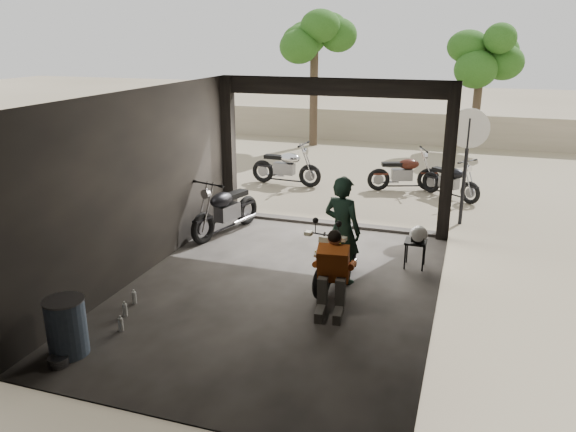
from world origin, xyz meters
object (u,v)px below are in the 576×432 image
Objects in this scene: main_bike at (336,255)px; outside_bike_a at (286,164)px; stool at (416,245)px; left_bike at (226,206)px; outside_bike_b at (404,170)px; mechanic at (332,276)px; oil_drum at (67,328)px; sign_post at (467,147)px; rider at (342,230)px; helmet at (419,234)px; outside_bike_c at (451,178)px.

main_bike is 0.89× the size of outside_bike_a.
outside_bike_a is 3.44× the size of stool.
outside_bike_b is (3.11, 4.69, -0.04)m from left_bike.
mechanic is at bearing -27.73° from left_bike.
main_bike is at bearing -16.82° from left_bike.
oil_drum is (0.00, -5.00, -0.22)m from left_bike.
outside_bike_a is 0.70× the size of sign_post.
rider reaches higher than helmet.
outside_bike_a is 6.36m from stool.
helmet is at bearing -146.63° from outside_bike_c.
outside_bike_b is at bearing 72.20° from oil_drum.
outside_bike_b is 3.25× the size of stool.
mechanic is 0.48× the size of sign_post.
outside_bike_c is at bearing 72.58° from mechanic.
outside_bike_a is 0.97× the size of rider.
sign_post reaches higher than oil_drum.
helmet is (1.23, 1.07, 0.14)m from main_bike.
main_bike is at bearing -136.23° from stool.
left_bike is 5.49× the size of helmet.
sign_post is at bearing -133.71° from outside_bike_c.
sign_post reaches higher than stool.
stool is at bearing -147.18° from outside_bike_c.
outside_bike_c is 4.80× the size of helmet.
left_bike is 1.14× the size of outside_bike_c.
outside_bike_c reaches higher than oil_drum.
outside_bike_a is at bearing 130.02° from stool.
stool is (4.09, -4.87, -0.16)m from outside_bike_a.
outside_bike_a reaches higher than helmet.
helmet is (0.93, -5.37, 0.10)m from outside_bike_b.
rider reaches higher than outside_bike_b.
helmet is (1.18, 0.93, -0.25)m from rider.
outside_bike_c is 2.43m from sign_post.
rider is at bearing 77.95° from main_bike.
mechanic is 3.74m from oil_drum.
oil_drum is at bearing 142.29° from outside_bike_b.
left_bike is 5.01m from oil_drum.
main_bike is 1.04m from mechanic.
outside_bike_c is (4.44, 0.05, -0.07)m from outside_bike_a.
outside_bike_a is at bearing -44.90° from rider.
rider is 2.35× the size of oil_drum.
stool is at bearing -120.45° from rider.
left_bike reaches higher than helmet.
oil_drum is (-2.87, -3.40, -0.53)m from rider.
outside_bike_b is at bearing -78.01° from outside_bike_a.
outside_bike_a is at bearing 107.14° from mechanic.
outside_bike_a is 4.44m from outside_bike_c.
outside_bike_a is at bearing 106.29° from left_bike.
rider is (0.05, 0.14, 0.39)m from main_bike.
sign_post is at bearing 76.27° from stool.
outside_bike_a is 1.06× the size of outside_bike_b.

